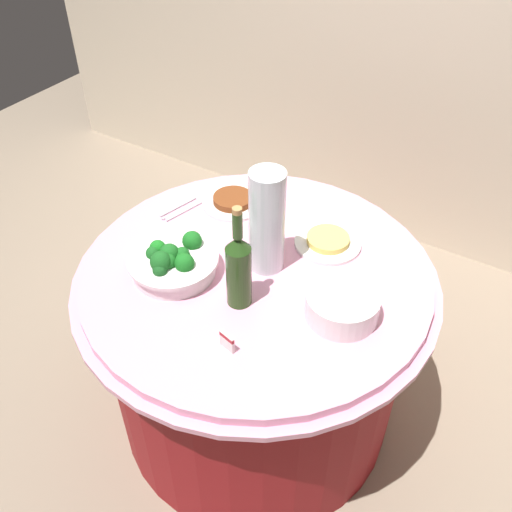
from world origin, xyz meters
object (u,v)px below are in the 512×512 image
broccoli_bowl (173,262)px  serving_tongs (180,210)px  wine_bottle (239,268)px  food_plate_noodles (328,241)px  decorative_fruit_vase (267,226)px  food_plate_stir_fry (233,201)px  label_placard_front (227,341)px  plate_stack (342,305)px

broccoli_bowl → serving_tongs: broccoli_bowl is taller
wine_bottle → food_plate_noodles: size_ratio=1.53×
food_plate_noodles → decorative_fruit_vase: bearing=-122.5°
decorative_fruit_vase → food_plate_noodles: (0.12, 0.19, -0.14)m
food_plate_noodles → wine_bottle: bearing=-105.9°
food_plate_stir_fry → label_placard_front: size_ratio=4.00×
decorative_fruit_vase → food_plate_noodles: size_ratio=1.55×
wine_bottle → serving_tongs: 0.52m
serving_tongs → label_placard_front: (0.50, -0.44, 0.03)m
food_plate_stir_fry → food_plate_noodles: bearing=-3.9°
broccoli_bowl → wine_bottle: 0.25m
broccoli_bowl → label_placard_front: 0.35m
broccoli_bowl → wine_bottle: bearing=0.3°
wine_bottle → label_placard_front: wine_bottle is taller
wine_bottle → label_placard_front: size_ratio=6.11×
food_plate_noodles → plate_stack: bearing=-57.3°
food_plate_noodles → food_plate_stir_fry: (-0.39, 0.03, 0.00)m
food_plate_noodles → label_placard_front: 0.54m
decorative_fruit_vase → food_plate_stir_fry: 0.37m
broccoli_bowl → plate_stack: 0.53m
plate_stack → serving_tongs: plate_stack is taller
wine_bottle → serving_tongs: (-0.43, 0.27, -0.12)m
food_plate_noodles → label_placard_front: size_ratio=4.00×
food_plate_stir_fry → label_placard_front: (0.35, -0.57, 0.02)m
broccoli_bowl → food_plate_stir_fry: (-0.04, 0.40, -0.03)m
serving_tongs → food_plate_noodles: food_plate_noodles is taller
serving_tongs → food_plate_noodles: (0.53, 0.10, 0.01)m
serving_tongs → food_plate_noodles: 0.54m
label_placard_front → wine_bottle: bearing=112.5°
plate_stack → wine_bottle: (-0.28, -0.10, 0.09)m
broccoli_bowl → wine_bottle: (0.24, 0.00, 0.09)m
decorative_fruit_vase → food_plate_stir_fry: decorative_fruit_vase is taller
decorative_fruit_vase → label_placard_front: (0.09, -0.35, -0.12)m
decorative_fruit_vase → serving_tongs: bearing=167.9°
decorative_fruit_vase → broccoli_bowl: bearing=-140.9°
serving_tongs → label_placard_front: bearing=-41.4°
plate_stack → food_plate_stir_fry: (-0.56, 0.30, -0.03)m
plate_stack → serving_tongs: bearing=166.8°
broccoli_bowl → decorative_fruit_vase: (0.22, 0.18, 0.11)m
food_plate_noodles → label_placard_front: (-0.04, -0.54, 0.02)m
broccoli_bowl → plate_stack: broccoli_bowl is taller
serving_tongs → food_plate_noodles: bearing=11.1°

